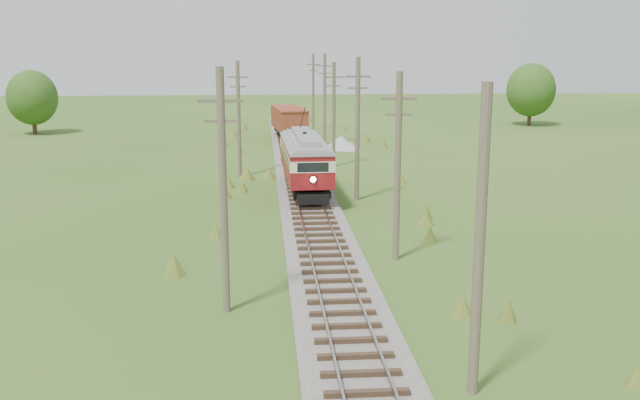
{
  "coord_description": "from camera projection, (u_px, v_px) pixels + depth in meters",
  "views": [
    {
      "loc": [
        -2.75,
        -13.29,
        9.73
      ],
      "look_at": [
        0.0,
        20.66,
        2.29
      ],
      "focal_mm": 40.0,
      "sensor_mm": 36.0,
      "label": 1
    }
  ],
  "objects": [
    {
      "name": "utility_pole_r_6",
      "position": [
        313.0,
        91.0,
        82.7
      ],
      "size": [
        1.6,
        0.3,
        8.7
      ],
      "color": "brown",
      "rests_on": "ground"
    },
    {
      "name": "tree_mid_a",
      "position": [
        32.0,
        98.0,
        78.39
      ],
      "size": [
        5.46,
        5.46,
        7.03
      ],
      "color": "#38281C",
      "rests_on": "ground"
    },
    {
      "name": "gravel_pile",
      "position": [
        342.0,
        143.0,
        67.72
      ],
      "size": [
        3.51,
        3.73,
        1.28
      ],
      "color": "gray",
      "rests_on": "ground"
    },
    {
      "name": "gondola",
      "position": [
        289.0,
        120.0,
        73.62
      ],
      "size": [
        3.67,
        8.75,
        2.82
      ],
      "rotation": [
        0.0,
        0.0,
        0.11
      ],
      "color": "black",
      "rests_on": "ground"
    },
    {
      "name": "utility_pole_l_a",
      "position": [
        223.0,
        190.0,
        25.6
      ],
      "size": [
        1.6,
        0.3,
        9.0
      ],
      "color": "brown",
      "rests_on": "ground"
    },
    {
      "name": "utility_pole_r_3",
      "position": [
        357.0,
        128.0,
        44.69
      ],
      "size": [
        1.6,
        0.3,
        9.0
      ],
      "color": "brown",
      "rests_on": "ground"
    },
    {
      "name": "utility_pole_l_b",
      "position": [
        239.0,
        118.0,
        52.89
      ],
      "size": [
        1.6,
        0.3,
        8.6
      ],
      "color": "brown",
      "rests_on": "ground"
    },
    {
      "name": "utility_pole_r_4",
      "position": [
        334.0,
        113.0,
        57.4
      ],
      "size": [
        1.6,
        0.3,
        8.4
      ],
      "color": "brown",
      "rests_on": "ground"
    },
    {
      "name": "streetcar",
      "position": [
        305.0,
        157.0,
        46.85
      ],
      "size": [
        2.96,
        11.61,
        5.28
      ],
      "rotation": [
        0.0,
        0.0,
        0.02
      ],
      "color": "black",
      "rests_on": "ground"
    },
    {
      "name": "railbed_main",
      "position": [
        304.0,
        188.0,
        48.3
      ],
      "size": [
        3.6,
        96.0,
        0.57
      ],
      "color": "#605B54",
      "rests_on": "ground"
    },
    {
      "name": "utility_pole_r_5",
      "position": [
        325.0,
        98.0,
        70.03
      ],
      "size": [
        1.6,
        0.3,
        8.9
      ],
      "color": "brown",
      "rests_on": "ground"
    },
    {
      "name": "utility_pole_r_2",
      "position": [
        398.0,
        165.0,
        32.08
      ],
      "size": [
        1.6,
        0.3,
        8.6
      ],
      "color": "brown",
      "rests_on": "ground"
    },
    {
      "name": "tree_mid_b",
      "position": [
        531.0,
        90.0,
        86.79
      ],
      "size": [
        5.88,
        5.88,
        7.57
      ],
      "color": "#38281C",
      "rests_on": "ground"
    },
    {
      "name": "utility_pole_r_1",
      "position": [
        480.0,
        245.0,
        19.41
      ],
      "size": [
        0.3,
        0.3,
        8.8
      ],
      "color": "brown",
      "rests_on": "ground"
    }
  ]
}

